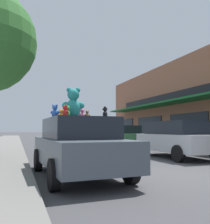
{
  "coord_description": "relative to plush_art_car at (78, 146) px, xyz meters",
  "views": [
    {
      "loc": [
        -4.32,
        -6.22,
        1.27
      ],
      "look_at": [
        -1.75,
        1.04,
        1.81
      ],
      "focal_mm": 40.0,
      "sensor_mm": 36.0,
      "label": 1
    }
  ],
  "objects": [
    {
      "name": "teddy_bear_red",
      "position": [
        -0.43,
        -0.36,
        0.9
      ],
      "size": [
        0.18,
        0.24,
        0.32
      ],
      "rotation": [
        0.0,
        0.0,
        2.02
      ],
      "color": "red",
      "rests_on": "plush_art_car"
    },
    {
      "name": "ground_plane",
      "position": [
        2.73,
        -0.48,
        -0.83
      ],
      "size": [
        260.0,
        260.0,
        0.0
      ],
      "primitive_type": "plane",
      "color": "#424244"
    },
    {
      "name": "parked_car_far_center",
      "position": [
        5.28,
        2.92,
        0.06
      ],
      "size": [
        2.05,
        4.36,
        1.65
      ],
      "color": "#B7B7BC",
      "rests_on": "ground_plane"
    },
    {
      "name": "teddy_bear_blue",
      "position": [
        -0.62,
        0.16,
        0.93
      ],
      "size": [
        0.27,
        0.24,
        0.37
      ],
      "rotation": [
        0.0,
        0.0,
        2.51
      ],
      "color": "blue",
      "rests_on": "plush_art_car"
    },
    {
      "name": "teddy_bear_orange",
      "position": [
        -0.34,
        0.78,
        0.89
      ],
      "size": [
        0.21,
        0.18,
        0.3
      ],
      "rotation": [
        0.0,
        0.0,
        2.55
      ],
      "color": "orange",
      "rests_on": "plush_art_car"
    },
    {
      "name": "teddy_bear_yellow",
      "position": [
        0.04,
        0.96,
        0.9
      ],
      "size": [
        0.23,
        0.15,
        0.31
      ],
      "rotation": [
        0.0,
        0.0,
        3.26
      ],
      "color": "yellow",
      "rests_on": "plush_art_car"
    },
    {
      "name": "plush_art_car",
      "position": [
        0.0,
        0.0,
        0.0
      ],
      "size": [
        2.12,
        4.47,
        1.58
      ],
      "rotation": [
        0.0,
        0.0,
        0.04
      ],
      "color": "#4C5660",
      "rests_on": "ground_plane"
    },
    {
      "name": "teddy_bear_brown",
      "position": [
        0.28,
        0.1,
        0.86
      ],
      "size": [
        0.17,
        0.1,
        0.23
      ],
      "rotation": [
        0.0,
        0.0,
        3.16
      ],
      "color": "olive",
      "rests_on": "plush_art_car"
    },
    {
      "name": "teddy_bear_giant",
      "position": [
        -0.14,
        0.03,
        1.16
      ],
      "size": [
        0.64,
        0.42,
        0.85
      ],
      "rotation": [
        0.0,
        0.0,
        2.92
      ],
      "color": "teal",
      "rests_on": "plush_art_car"
    },
    {
      "name": "teddy_bear_cream",
      "position": [
        -0.19,
        0.31,
        0.89
      ],
      "size": [
        0.2,
        0.19,
        0.29
      ],
      "rotation": [
        0.0,
        0.0,
        3.8
      ],
      "color": "beige",
      "rests_on": "plush_art_car"
    },
    {
      "name": "teddy_bear_green",
      "position": [
        -0.34,
        -0.22,
        0.91
      ],
      "size": [
        0.21,
        0.22,
        0.32
      ],
      "rotation": [
        0.0,
        0.0,
        3.98
      ],
      "color": "green",
      "rests_on": "plush_art_car"
    },
    {
      "name": "teddy_bear_black",
      "position": [
        0.68,
        -0.3,
        0.9
      ],
      "size": [
        0.18,
        0.24,
        0.32
      ],
      "rotation": [
        0.0,
        0.0,
        4.28
      ],
      "color": "black",
      "rests_on": "plush_art_car"
    },
    {
      "name": "teddy_bear_pink",
      "position": [
        0.25,
        0.53,
        0.91
      ],
      "size": [
        0.24,
        0.15,
        0.32
      ],
      "rotation": [
        0.0,
        0.0,
        3.23
      ],
      "color": "pink",
      "rests_on": "plush_art_car"
    },
    {
      "name": "parked_car_far_right",
      "position": [
        5.28,
        9.05,
        -0.01
      ],
      "size": [
        1.99,
        4.3,
        1.54
      ],
      "color": "#336B3D",
      "rests_on": "ground_plane"
    }
  ]
}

